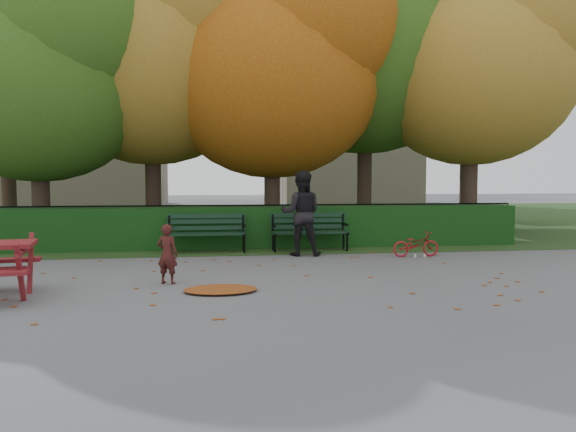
{
  "coord_description": "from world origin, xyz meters",
  "views": [
    {
      "loc": [
        -1.23,
        -9.27,
        1.74
      ],
      "look_at": [
        0.24,
        1.19,
        1.0
      ],
      "focal_mm": 35.0,
      "sensor_mm": 36.0,
      "label": 1
    }
  ],
  "objects": [
    {
      "name": "adult",
      "position": [
        0.77,
        2.9,
        0.94
      ],
      "size": [
        1.02,
        0.86,
        1.87
      ],
      "primitive_type": "imported",
      "rotation": [
        0.0,
        0.0,
        2.96
      ],
      "color": "black",
      "rests_on": "ground"
    },
    {
      "name": "bench_left",
      "position": [
        -1.3,
        3.7,
        0.52
      ],
      "size": [
        1.8,
        0.57,
        0.88
      ],
      "color": "black",
      "rests_on": "ground"
    },
    {
      "name": "iron_fence",
      "position": [
        0.0,
        5.3,
        0.54
      ],
      "size": [
        14.0,
        0.04,
        1.02
      ],
      "color": "black",
      "rests_on": "ground"
    },
    {
      "name": "child",
      "position": [
        -1.91,
        -0.05,
        0.49
      ],
      "size": [
        0.42,
        0.36,
        0.98
      ],
      "primitive_type": "imported",
      "rotation": [
        0.0,
        0.0,
        2.74
      ],
      "color": "#401714",
      "rests_on": "ground"
    },
    {
      "name": "tree_e",
      "position": [
        6.52,
        5.77,
        5.08
      ],
      "size": [
        6.09,
        5.8,
        8.16
      ],
      "color": "#31231D",
      "rests_on": "ground"
    },
    {
      "name": "tree_b",
      "position": [
        -2.44,
        6.75,
        5.4
      ],
      "size": [
        6.72,
        6.4,
        8.79
      ],
      "color": "#31231D",
      "rests_on": "ground"
    },
    {
      "name": "grass_strip",
      "position": [
        0.0,
        14.0,
        0.01
      ],
      "size": [
        90.0,
        90.0,
        0.0
      ],
      "primitive_type": "plane",
      "color": "#1E3A16",
      "rests_on": "ground"
    },
    {
      "name": "bench_right",
      "position": [
        1.1,
        3.7,
        0.52
      ],
      "size": [
        1.8,
        0.57,
        0.88
      ],
      "color": "black",
      "rests_on": "ground"
    },
    {
      "name": "bicycle",
      "position": [
        3.22,
        2.35,
        0.27
      ],
      "size": [
        1.06,
        0.42,
        0.55
      ],
      "primitive_type": "imported",
      "rotation": [
        0.0,
        0.0,
        1.63
      ],
      "color": "#A20F1B",
      "rests_on": "ground"
    },
    {
      "name": "building_right",
      "position": [
        8.0,
        28.0,
        6.0
      ],
      "size": [
        9.0,
        6.0,
        12.0
      ],
      "primitive_type": "cube",
      "color": "tan",
      "rests_on": "ground"
    },
    {
      "name": "leaf_pile",
      "position": [
        -1.08,
        -0.82,
        0.04
      ],
      "size": [
        1.2,
        0.89,
        0.08
      ],
      "primitive_type": "ellipsoid",
      "rotation": [
        0.0,
        0.0,
        0.11
      ],
      "color": "brown",
      "rests_on": "ground"
    },
    {
      "name": "leaf_scatter",
      "position": [
        0.0,
        0.3,
        0.01
      ],
      "size": [
        9.0,
        5.7,
        0.01
      ],
      "primitive_type": null,
      "color": "brown",
      "rests_on": "ground"
    },
    {
      "name": "tree_f",
      "position": [
        -7.13,
        9.24,
        5.69
      ],
      "size": [
        6.93,
        6.6,
        9.19
      ],
      "color": "#31231D",
      "rests_on": "ground"
    },
    {
      "name": "tree_d",
      "position": [
        3.88,
        7.23,
        5.98
      ],
      "size": [
        7.14,
        6.8,
        9.58
      ],
      "color": "#31231D",
      "rests_on": "ground"
    },
    {
      "name": "tree_a",
      "position": [
        -5.19,
        5.58,
        4.52
      ],
      "size": [
        5.88,
        5.6,
        7.48
      ],
      "color": "#31231D",
      "rests_on": "ground"
    },
    {
      "name": "hedge",
      "position": [
        0.0,
        4.5,
        0.5
      ],
      "size": [
        13.0,
        0.9,
        1.0
      ],
      "primitive_type": "cube",
      "color": "black",
      "rests_on": "ground"
    },
    {
      "name": "building_left",
      "position": [
        -9.0,
        26.0,
        7.5
      ],
      "size": [
        10.0,
        7.0,
        15.0
      ],
      "primitive_type": "cube",
      "color": "tan",
      "rests_on": "ground"
    },
    {
      "name": "tree_g",
      "position": [
        8.33,
        9.76,
        5.37
      ],
      "size": [
        6.3,
        6.0,
        8.55
      ],
      "color": "#31231D",
      "rests_on": "ground"
    },
    {
      "name": "tree_c",
      "position": [
        0.83,
        5.96,
        4.82
      ],
      "size": [
        6.3,
        6.0,
        8.0
      ],
      "color": "#31231D",
      "rests_on": "ground"
    },
    {
      "name": "ground",
      "position": [
        0.0,
        0.0,
        0.0
      ],
      "size": [
        90.0,
        90.0,
        0.0
      ],
      "primitive_type": "plane",
      "color": "slate",
      "rests_on": "ground"
    }
  ]
}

